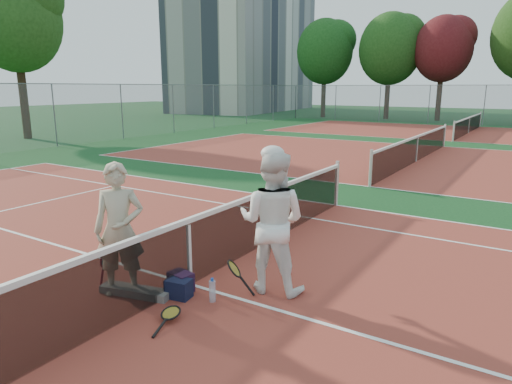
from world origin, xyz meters
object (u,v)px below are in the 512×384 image
Objects in this scene: racket_black_held at (234,278)px; sports_bag_navy at (179,289)px; net_main at (189,252)px; player_a at (119,230)px; racket_red at (105,268)px; water_bottle at (212,291)px; player_b at (272,222)px; apartment_block at (247,48)px; racket_spare at (171,315)px; sports_bag_purple at (181,282)px.

racket_black_held is 1.48× the size of sports_bag_navy.
net_main is 5.89× the size of player_a.
player_a is at bearing -22.89° from racket_red.
player_a is at bearing -159.43° from water_bottle.
racket_red is (-2.04, -1.25, -0.71)m from player_b.
apartment_block is at bearing 85.19° from player_a.
sports_bag_navy is at bearing 16.73° from racket_spare.
apartment_block is 11.80× the size of player_a.
apartment_block is 44.08× the size of racket_black_held.
sports_bag_navy is at bearing -70.48° from net_main.
player_b is at bearing -0.37° from player_a.
player_b is 1.58m from sports_bag_navy.
racket_spare is 0.83m from sports_bag_purple.
sports_bag_navy is at bearing -8.85° from racket_red.
net_main is 1.13m from racket_spare.
sports_bag_purple is at bearing -57.64° from apartment_block.
racket_spare is 1.99× the size of water_bottle.
racket_red is 1.12m from sports_bag_purple.
player_a reaches higher than racket_black_held.
apartment_block is 65.24× the size of sports_bag_navy.
player_a reaches higher than water_bottle.
racket_black_held is 0.78m from sports_bag_navy.
sports_bag_navy is at bearing 33.39° from player_b.
player_b is at bearing 25.48° from net_main.
apartment_block is 52.88m from sports_bag_purple.
player_a reaches higher than racket_spare.
player_a is 0.93× the size of player_b.
racket_black_held is at bearing 40.34° from player_b.
racket_red reaches higher than racket_black_held.
player_a is at bearing -142.96° from sports_bag_purple.
sports_bag_navy is (0.76, 0.31, -0.80)m from player_a.
racket_spare is at bearing 56.00° from player_b.
player_a is at bearing -158.04° from sports_bag_navy.
sports_bag_purple is 0.58m from water_bottle.
racket_black_held is at bearing 23.58° from sports_bag_purple.
sports_bag_purple is at bearing 0.75° from player_a.
racket_spare is 0.62m from sports_bag_navy.
net_main is 0.44m from sports_bag_purple.
racket_red is at bearing -163.23° from water_bottle.
water_bottle reaches higher than sports_bag_navy.
player_a is at bearing -130.73° from net_main.
net_main is 0.79m from racket_black_held.
water_bottle is at bearing -27.11° from racket_spare.
racket_black_held is at bearing -5.86° from player_a.
sports_bag_purple is (-1.06, -0.75, -0.87)m from player_b.
racket_red reaches higher than racket_spare.
racket_black_held is at bearing 39.49° from sports_bag_navy.
sports_bag_purple is at bearing 17.00° from racket_spare.
water_bottle is at bearing -8.22° from racket_red.
player_b is (1.09, 0.52, 0.50)m from net_main.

